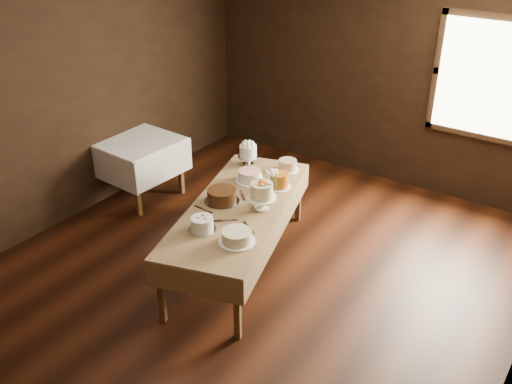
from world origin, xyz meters
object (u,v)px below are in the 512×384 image
object	(u,v)px
side_table	(137,147)
cake_server_e	(207,211)
cake_cream	(237,237)
cake_server_b	(251,230)
cake_flowers	(262,198)
cake_server_c	(242,193)
cake_chocolate	(222,196)
cake_server_a	(230,220)
cake_speckled	(288,165)
cake_caramel	(279,181)
display_table	(238,210)
cake_meringue	(248,156)
cake_lattice	(250,177)
flower_vase	(271,194)
cake_swirl	(202,224)

from	to	relation	value
side_table	cake_server_e	distance (m)	1.93
cake_cream	cake_server_b	xyz separation A→B (m)	(-0.01, 0.24, -0.05)
cake_flowers	cake_server_c	world-z (taller)	cake_flowers
cake_chocolate	cake_cream	world-z (taller)	cake_chocolate
cake_chocolate	cake_server_a	xyz separation A→B (m)	(0.29, -0.25, -0.06)
cake_server_a	cake_server_b	xyz separation A→B (m)	(0.27, -0.03, 0.00)
cake_speckled	cake_caramel	bearing A→B (deg)	-70.23
cake_speckled	cake_server_c	distance (m)	0.75
cake_speckled	display_table	bearing A→B (deg)	-88.62
side_table	cake_server_a	distance (m)	2.20
cake_chocolate	cake_server_b	distance (m)	0.63
cake_meringue	cake_speckled	world-z (taller)	cake_meringue
side_table	cake_server_e	xyz separation A→B (m)	(1.76, -0.78, 0.04)
cake_server_a	cake_server_e	bearing A→B (deg)	136.44
display_table	cake_server_e	bearing A→B (deg)	-123.75
cake_speckled	cake_lattice	world-z (taller)	cake_speckled
cake_server_a	cake_chocolate	bearing A→B (deg)	98.56
cake_chocolate	cake_flowers	bearing A→B (deg)	15.42
side_table	cake_lattice	world-z (taller)	cake_lattice
cake_flowers	cake_lattice	bearing A→B (deg)	136.18
cake_speckled	cake_server_e	size ratio (longest dim) A/B	1.07
cake_server_b	cake_server_c	distance (m)	0.74
cake_server_a	cake_server_c	bearing A→B (deg)	73.82
cake_chocolate	cake_flowers	xyz separation A→B (m)	(0.41, 0.11, 0.06)
cake_cream	flower_vase	bearing A→B (deg)	102.18
cake_caramel	cake_server_b	world-z (taller)	cake_caramel
cake_chocolate	side_table	bearing A→B (deg)	162.64
cake_meringue	cake_lattice	world-z (taller)	cake_meringue
side_table	cake_lattice	size ratio (longest dim) A/B	2.71
side_table	cake_speckled	size ratio (longest dim) A/B	3.75
cake_speckled	cake_caramel	size ratio (longest dim) A/B	0.94
cake_swirl	cake_server_e	xyz separation A→B (m)	(-0.19, 0.30, -0.06)
cake_chocolate	display_table	bearing A→B (deg)	12.06
display_table	cake_server_c	world-z (taller)	cake_server_c
cake_swirl	cake_server_c	xyz separation A→B (m)	(-0.13, 0.80, -0.06)
display_table	cake_lattice	xyz separation A→B (m)	(-0.21, 0.50, 0.11)
cake_lattice	cake_server_b	xyz separation A→B (m)	(0.59, -0.81, -0.05)
cake_lattice	cake_chocolate	distance (m)	0.54
cake_meringue	display_table	bearing A→B (deg)	-60.45
display_table	cake_speckled	bearing A→B (deg)	91.38
cake_server_c	cake_server_e	size ratio (longest dim) A/B	1.00
cake_cream	cake_server_c	distance (m)	0.93
cake_cream	cake_server_b	distance (m)	0.24
cake_caramel	cake_server_c	xyz separation A→B (m)	(-0.25, -0.33, -0.07)
display_table	cake_cream	distance (m)	0.68
cake_speckled	flower_vase	xyz separation A→B (m)	(0.23, -0.69, 0.01)
cake_server_c	flower_vase	size ratio (longest dim) A/B	1.81
cake_swirl	flower_vase	bearing A→B (deg)	76.63
cake_flowers	display_table	bearing A→B (deg)	-162.06
cake_lattice	cake_flowers	world-z (taller)	cake_flowers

